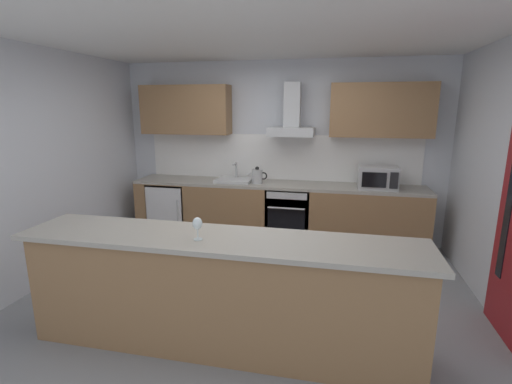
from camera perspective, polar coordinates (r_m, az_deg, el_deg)
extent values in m
cube|color=gray|center=(4.04, -1.15, -16.20)|extent=(5.67, 4.96, 0.02)
cube|color=white|center=(3.59, -1.36, 23.40)|extent=(5.67, 4.96, 0.02)
cube|color=silver|center=(5.57, 3.71, 6.16)|extent=(5.67, 0.12, 2.60)
cube|color=silver|center=(4.76, -30.64, 3.18)|extent=(0.12, 4.96, 2.60)
cube|color=white|center=(5.51, 3.58, 5.35)|extent=(3.97, 0.02, 0.66)
cube|color=olive|center=(5.38, 2.96, -3.55)|extent=(4.11, 0.60, 0.86)
cube|color=#9E998E|center=(5.27, 3.01, 1.14)|extent=(4.11, 0.60, 0.04)
cube|color=olive|center=(3.15, -5.58, -15.51)|extent=(3.14, 0.52, 0.92)
cube|color=#9E998E|center=(2.95, -5.79, -7.26)|extent=(3.24, 0.64, 0.04)
cube|color=olive|center=(5.68, -10.69, 12.27)|extent=(1.32, 0.32, 0.70)
cube|color=olive|center=(5.27, 18.64, 11.78)|extent=(1.32, 0.32, 0.70)
cube|color=black|center=(3.87, 34.26, -1.77)|extent=(0.01, 0.11, 1.31)
cube|color=slate|center=(5.33, 5.07, -3.43)|extent=(0.60, 0.56, 0.80)
cube|color=black|center=(5.07, 4.63, -5.04)|extent=(0.50, 0.02, 0.48)
cube|color=#B7BABC|center=(4.96, 4.71, -0.60)|extent=(0.54, 0.02, 0.09)
cylinder|color=#B7BABC|center=(4.97, 4.62, -2.52)|extent=(0.49, 0.02, 0.02)
cube|color=white|center=(5.82, -12.65, -2.62)|extent=(0.58, 0.56, 0.85)
cube|color=silver|center=(5.57, -13.90, -3.40)|extent=(0.55, 0.02, 0.80)
cylinder|color=#B7BABC|center=(5.45, -11.93, -3.20)|extent=(0.02, 0.02, 0.38)
cube|color=#B7BABC|center=(5.15, 18.13, 2.15)|extent=(0.50, 0.36, 0.30)
cube|color=black|center=(4.96, 17.65, 1.79)|extent=(0.30, 0.02, 0.19)
cube|color=black|center=(4.99, 20.39, 1.64)|extent=(0.10, 0.01, 0.21)
cube|color=silver|center=(5.37, -3.39, 1.82)|extent=(0.50, 0.40, 0.04)
cylinder|color=#B7BABC|center=(5.47, -3.04, 3.18)|extent=(0.03, 0.03, 0.26)
cylinder|color=#B7BABC|center=(5.38, -3.28, 4.30)|extent=(0.03, 0.16, 0.03)
cylinder|color=#B7BABC|center=(5.23, 0.18, 2.42)|extent=(0.15, 0.15, 0.20)
sphere|color=black|center=(5.22, 0.18, 3.63)|extent=(0.06, 0.06, 0.06)
cone|color=#B7BABC|center=(5.25, -0.89, 2.89)|extent=(0.09, 0.04, 0.07)
torus|color=black|center=(5.21, 1.15, 2.49)|extent=(0.11, 0.02, 0.11)
cube|color=#B7BABC|center=(5.22, 5.47, 9.19)|extent=(0.62, 0.45, 0.12)
cube|color=#B7BABC|center=(5.26, 5.62, 13.14)|extent=(0.22, 0.22, 0.60)
cylinder|color=silver|center=(2.91, -8.88, -7.15)|extent=(0.07, 0.07, 0.01)
cylinder|color=silver|center=(2.90, -8.91, -6.26)|extent=(0.01, 0.01, 0.09)
ellipsoid|color=silver|center=(2.87, -8.97, -4.77)|extent=(0.08, 0.08, 0.10)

